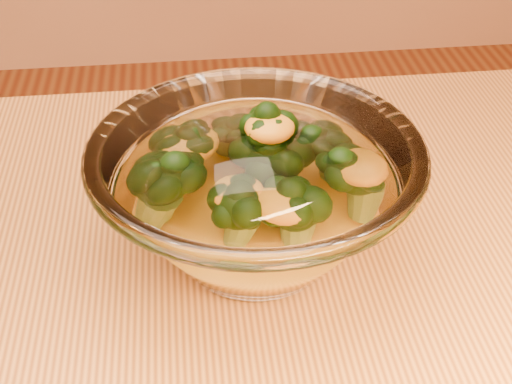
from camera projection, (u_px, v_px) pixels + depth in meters
glass_bowl at (256, 198)px, 0.51m from camera, size 0.24×0.24×0.10m
cheese_sauce at (256, 222)px, 0.52m from camera, size 0.12×0.12×0.03m
broccoli_heap at (249, 177)px, 0.50m from camera, size 0.17×0.13×0.08m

